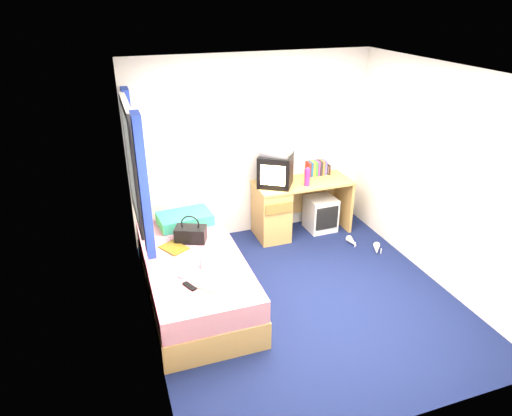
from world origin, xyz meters
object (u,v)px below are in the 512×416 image
object	(u,v)px
bed	(195,278)
pillow	(185,219)
pink_water_bottle	(307,178)
remote_control	(190,286)
picture_frame	(328,169)
magazine	(174,248)
desk	(283,207)
water_bottle	(187,270)
handbag	(191,234)
colour_swatch_fan	(207,289)
aerosol_can	(291,174)
storage_cube	(321,213)
towel	(219,257)
vcr	(276,152)
crt_tv	(276,170)
white_heels	(365,246)

from	to	relation	value
bed	pillow	xyz separation A→B (m)	(0.06, 0.76, 0.34)
pink_water_bottle	remote_control	bearing A→B (deg)	-142.17
picture_frame	remote_control	xyz separation A→B (m)	(-2.32, -1.74, -0.27)
pink_water_bottle	magazine	distance (m)	2.02
desk	water_bottle	world-z (taller)	desk
pink_water_bottle	pillow	bearing A→B (deg)	-174.70
pillow	handbag	world-z (taller)	handbag
colour_swatch_fan	aerosol_can	bearing A→B (deg)	48.10
pillow	storage_cube	bearing A→B (deg)	8.23
handbag	magazine	world-z (taller)	handbag
storage_cube	aerosol_can	size ratio (longest dim) A/B	2.41
pink_water_bottle	magazine	size ratio (longest dim) A/B	0.80
desk	towel	distance (m)	1.76
vcr	picture_frame	xyz separation A→B (m)	(0.84, 0.14, -0.38)
water_bottle	crt_tv	bearing A→B (deg)	43.15
pillow	crt_tv	bearing A→B (deg)	13.54
storage_cube	picture_frame	distance (m)	0.63
storage_cube	vcr	xyz separation A→B (m)	(-0.68, 0.03, 0.96)
crt_tv	aerosol_can	size ratio (longest dim) A/B	2.82
vcr	crt_tv	bearing A→B (deg)	-83.64
desk	water_bottle	xyz separation A→B (m)	(-1.57, -1.36, 0.17)
bed	vcr	size ratio (longest dim) A/B	5.31
vcr	picture_frame	size ratio (longest dim) A/B	2.69
pillow	pink_water_bottle	size ratio (longest dim) A/B	2.76
white_heels	pink_water_bottle	bearing A→B (deg)	137.01
picture_frame	desk	bearing A→B (deg)	-167.18
remote_control	white_heels	world-z (taller)	remote_control
desk	picture_frame	distance (m)	0.84
magazine	bed	bearing A→B (deg)	-53.84
vcr	towel	xyz separation A→B (m)	(-1.10, -1.27, -0.61)
magazine	remote_control	distance (m)	0.76
aerosol_can	colour_swatch_fan	world-z (taller)	aerosol_can
vcr	magazine	distance (m)	1.83
remote_control	magazine	bearing A→B (deg)	66.40
picture_frame	remote_control	world-z (taller)	picture_frame
desk	towel	xyz separation A→B (m)	(-1.21, -1.26, 0.19)
picture_frame	remote_control	bearing A→B (deg)	-141.71
desk	handbag	world-z (taller)	handbag
water_bottle	white_heels	world-z (taller)	water_bottle
pink_water_bottle	magazine	bearing A→B (deg)	-159.95
desk	aerosol_can	size ratio (longest dim) A/B	6.59
pillow	vcr	xyz separation A→B (m)	(1.27, 0.31, 0.59)
desk	remote_control	size ratio (longest dim) A/B	8.12
pink_water_bottle	water_bottle	distance (m)	2.21
storage_cube	towel	bearing A→B (deg)	-146.77
colour_swatch_fan	desk	bearing A→B (deg)	49.39
pink_water_bottle	white_heels	size ratio (longest dim) A/B	0.46
pillow	colour_swatch_fan	world-z (taller)	pillow
remote_control	white_heels	distance (m)	2.67
handbag	white_heels	distance (m)	2.35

